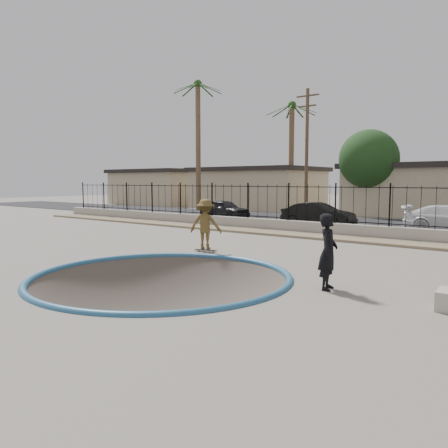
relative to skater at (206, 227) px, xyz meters
name	(u,v)px	position (x,y,z in m)	size (l,w,h in m)	color
ground	(348,254)	(1.83, 9.00, -2.02)	(120.00, 120.00, 2.20)	slate
bowl_pit	(162,277)	(1.83, -4.00, -0.92)	(6.84, 6.84, 1.80)	#4B4139
coping_ring	(162,277)	(1.83, -4.00, -0.92)	(7.04, 7.04, 0.20)	#26587D
rock_strip	(325,237)	(1.83, 6.20, -0.86)	(42.00, 1.60, 0.11)	#978763
retaining_wall	(335,230)	(1.83, 7.30, -0.62)	(42.00, 0.45, 0.60)	#9D978A
fence	(335,204)	(1.83, 7.30, 0.58)	(40.00, 0.04, 1.80)	black
street	(381,224)	(1.83, 14.00, -0.90)	(90.00, 8.00, 0.04)	black
house_west_far	(164,186)	(-26.17, 23.50, 1.06)	(10.60, 8.60, 3.90)	tan
house_west	(258,187)	(-13.17, 23.50, 1.06)	(11.60, 8.60, 3.90)	tan
house_center	(423,189)	(1.83, 23.50, 1.06)	(10.60, 8.60, 3.90)	tan
palm_left	(198,119)	(-15.17, 17.00, 7.04)	(2.30, 2.30, 11.30)	brown
palm_mid	(292,132)	(-8.17, 21.00, 5.77)	(2.30, 2.30, 9.30)	brown
utility_pole_left	(307,151)	(-4.17, 16.00, 3.79)	(1.70, 0.24, 9.00)	#473323
street_tree_left	(369,159)	(-1.17, 20.00, 3.27)	(4.32, 4.32, 6.36)	#473323
skater	(206,227)	(0.00, 0.00, 0.00)	(1.18, 0.68, 1.83)	olive
skateboard	(206,250)	(0.00, 0.00, -0.86)	(0.83, 0.44, 0.07)	black
videographer	(328,252)	(5.92, -2.51, -0.01)	(0.66, 0.44, 1.82)	black
car_a	(225,209)	(-8.18, 11.74, -0.24)	(1.51, 3.75, 1.28)	black
car_b	(318,215)	(-0.52, 10.40, -0.21)	(1.42, 4.07, 1.34)	black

